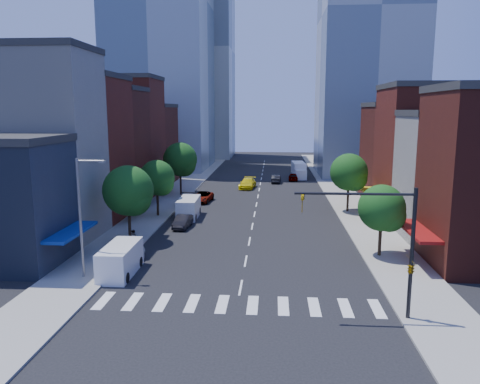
{
  "coord_description": "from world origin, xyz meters",
  "views": [
    {
      "loc": [
        2.26,
        -31.8,
        12.6
      ],
      "look_at": [
        -0.86,
        11.23,
        5.0
      ],
      "focal_mm": 35.0,
      "sensor_mm": 36.0,
      "label": 1
    }
  ],
  "objects_px": {
    "cargo_van_near": "(120,260)",
    "pedestrian_far": "(133,239)",
    "parked_car_front": "(130,256)",
    "pedestrian_near": "(105,263)",
    "parked_car_third": "(202,197)",
    "taxi": "(248,183)",
    "parked_car_second": "(183,221)",
    "parked_car_rear": "(186,201)",
    "traffic_car_oncoming": "(276,179)",
    "cargo_van_far": "(189,208)",
    "traffic_car_far": "(293,177)",
    "box_truck": "(299,171)"
  },
  "relations": [
    {
      "from": "parked_car_rear",
      "to": "traffic_car_oncoming",
      "type": "bearing_deg",
      "value": 55.11
    },
    {
      "from": "traffic_car_far",
      "to": "parked_car_second",
      "type": "bearing_deg",
      "value": 70.62
    },
    {
      "from": "parked_car_third",
      "to": "parked_car_second",
      "type": "bearing_deg",
      "value": -83.55
    },
    {
      "from": "traffic_car_far",
      "to": "pedestrian_near",
      "type": "height_order",
      "value": "pedestrian_near"
    },
    {
      "from": "cargo_van_near",
      "to": "pedestrian_far",
      "type": "height_order",
      "value": "cargo_van_near"
    },
    {
      "from": "traffic_car_far",
      "to": "pedestrian_far",
      "type": "bearing_deg",
      "value": 70.71
    },
    {
      "from": "parked_car_front",
      "to": "cargo_van_far",
      "type": "xyz_separation_m",
      "value": [
        1.78,
        17.21,
        0.44
      ]
    },
    {
      "from": "parked_car_rear",
      "to": "pedestrian_far",
      "type": "distance_m",
      "value": 19.14
    },
    {
      "from": "parked_car_rear",
      "to": "parked_car_front",
      "type": "bearing_deg",
      "value": -96.65
    },
    {
      "from": "cargo_van_near",
      "to": "taxi",
      "type": "height_order",
      "value": "cargo_van_near"
    },
    {
      "from": "taxi",
      "to": "pedestrian_near",
      "type": "bearing_deg",
      "value": -95.44
    },
    {
      "from": "parked_car_second",
      "to": "cargo_van_far",
      "type": "xyz_separation_m",
      "value": [
        -0.22,
        4.81,
        0.48
      ]
    },
    {
      "from": "cargo_van_far",
      "to": "taxi",
      "type": "distance_m",
      "value": 22.22
    },
    {
      "from": "parked_car_third",
      "to": "taxi",
      "type": "xyz_separation_m",
      "value": [
        5.61,
        11.95,
        0.1
      ]
    },
    {
      "from": "parked_car_front",
      "to": "parked_car_third",
      "type": "bearing_deg",
      "value": 87.13
    },
    {
      "from": "cargo_van_near",
      "to": "cargo_van_far",
      "type": "bearing_deg",
      "value": 83.95
    },
    {
      "from": "traffic_car_oncoming",
      "to": "box_truck",
      "type": "height_order",
      "value": "box_truck"
    },
    {
      "from": "cargo_van_near",
      "to": "traffic_car_oncoming",
      "type": "height_order",
      "value": "cargo_van_near"
    },
    {
      "from": "parked_car_rear",
      "to": "traffic_car_oncoming",
      "type": "distance_m",
      "value": 24.63
    },
    {
      "from": "box_truck",
      "to": "pedestrian_near",
      "type": "relative_size",
      "value": 4.52
    },
    {
      "from": "cargo_van_far",
      "to": "parked_car_rear",
      "type": "bearing_deg",
      "value": 101.99
    },
    {
      "from": "cargo_van_near",
      "to": "pedestrian_far",
      "type": "xyz_separation_m",
      "value": [
        -1.0,
        6.72,
        -0.18
      ]
    },
    {
      "from": "traffic_car_oncoming",
      "to": "parked_car_third",
      "type": "bearing_deg",
      "value": 64.31
    },
    {
      "from": "taxi",
      "to": "traffic_car_oncoming",
      "type": "bearing_deg",
      "value": 59.72
    },
    {
      "from": "taxi",
      "to": "cargo_van_near",
      "type": "bearing_deg",
      "value": -93.88
    },
    {
      "from": "cargo_van_near",
      "to": "pedestrian_far",
      "type": "relative_size",
      "value": 3.34
    },
    {
      "from": "parked_car_rear",
      "to": "traffic_car_far",
      "type": "relative_size",
      "value": 1.31
    },
    {
      "from": "traffic_car_oncoming",
      "to": "box_truck",
      "type": "xyz_separation_m",
      "value": [
        4.25,
        6.14,
        0.69
      ]
    },
    {
      "from": "parked_car_rear",
      "to": "traffic_car_far",
      "type": "height_order",
      "value": "parked_car_rear"
    },
    {
      "from": "parked_car_rear",
      "to": "taxi",
      "type": "xyz_separation_m",
      "value": [
        7.27,
        15.33,
        0.03
      ]
    },
    {
      "from": "pedestrian_near",
      "to": "parked_car_second",
      "type": "bearing_deg",
      "value": 4.9
    },
    {
      "from": "traffic_car_oncoming",
      "to": "taxi",
      "type": "bearing_deg",
      "value": 56.98
    },
    {
      "from": "cargo_van_near",
      "to": "parked_car_second",
      "type": "bearing_deg",
      "value": 81.46
    },
    {
      "from": "parked_car_rear",
      "to": "cargo_van_near",
      "type": "height_order",
      "value": "cargo_van_near"
    },
    {
      "from": "box_truck",
      "to": "pedestrian_far",
      "type": "bearing_deg",
      "value": -114.67
    },
    {
      "from": "pedestrian_far",
      "to": "parked_car_rear",
      "type": "bearing_deg",
      "value": -155.1
    },
    {
      "from": "parked_car_rear",
      "to": "box_truck",
      "type": "xyz_separation_m",
      "value": [
        16.18,
        27.69,
        0.6
      ]
    },
    {
      "from": "parked_car_second",
      "to": "cargo_van_far",
      "type": "bearing_deg",
      "value": 95.86
    },
    {
      "from": "taxi",
      "to": "pedestrian_near",
      "type": "xyz_separation_m",
      "value": [
        -8.72,
        -41.17,
        0.16
      ]
    },
    {
      "from": "traffic_car_oncoming",
      "to": "cargo_van_far",
      "type": "bearing_deg",
      "value": 73.11
    },
    {
      "from": "traffic_car_oncoming",
      "to": "parked_car_rear",
      "type": "bearing_deg",
      "value": 64.83
    },
    {
      "from": "parked_car_front",
      "to": "cargo_van_far",
      "type": "distance_m",
      "value": 17.31
    },
    {
      "from": "parked_car_rear",
      "to": "cargo_van_far",
      "type": "xyz_separation_m",
      "value": [
        1.48,
        -6.12,
        0.39
      ]
    },
    {
      "from": "parked_car_front",
      "to": "pedestrian_near",
      "type": "bearing_deg",
      "value": -113.57
    },
    {
      "from": "parked_car_third",
      "to": "cargo_van_far",
      "type": "xyz_separation_m",
      "value": [
        -0.17,
        -9.5,
        0.45
      ]
    },
    {
      "from": "parked_car_front",
      "to": "box_truck",
      "type": "height_order",
      "value": "box_truck"
    },
    {
      "from": "parked_car_second",
      "to": "parked_car_third",
      "type": "relative_size",
      "value": 0.82
    },
    {
      "from": "taxi",
      "to": "traffic_car_oncoming",
      "type": "height_order",
      "value": "taxi"
    },
    {
      "from": "parked_car_front",
      "to": "cargo_van_far",
      "type": "relative_size",
      "value": 0.76
    },
    {
      "from": "parked_car_third",
      "to": "pedestrian_near",
      "type": "relative_size",
      "value": 3.11
    }
  ]
}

